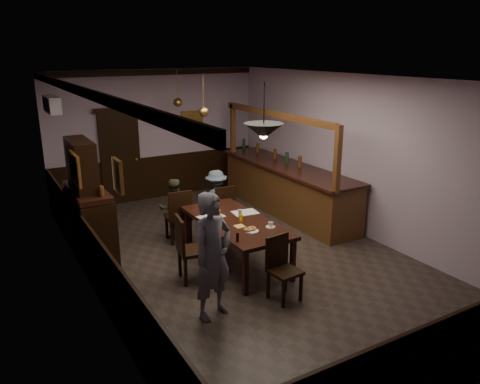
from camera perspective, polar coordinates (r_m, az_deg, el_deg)
room at (r=7.61m, az=0.34°, el=2.38°), size 5.01×8.01×3.01m
dining_table at (r=7.66m, az=-0.55°, el=-3.93°), size 1.01×2.20×0.75m
chair_far_left at (r=8.59m, az=-7.43°, el=-2.66°), size 0.48×0.48×1.01m
chair_far_right at (r=8.96m, az=-2.08°, el=-1.86°), size 0.42×0.42×0.96m
chair_near at (r=6.70m, az=5.08°, el=-8.84°), size 0.44×0.44×0.93m
chair_side at (r=7.16m, az=-6.35°, el=-6.58°), size 0.52×0.52×1.04m
person_standing at (r=6.12m, az=-3.32°, el=-7.81°), size 0.72×0.58×1.72m
person_seated_left at (r=8.83m, az=-8.10°, el=-1.99°), size 0.66×0.57×1.14m
person_seated_right at (r=9.18m, az=-2.91°, el=-0.94°), size 0.82×0.55×1.19m
newspaper_left at (r=7.80m, az=-3.57°, el=-3.01°), size 0.46×0.36×0.01m
newspaper_right at (r=7.98m, az=0.62°, el=-2.51°), size 0.45×0.34×0.01m
napkin at (r=7.39m, az=-0.06°, el=-4.18°), size 0.15×0.15×0.00m
saucer at (r=7.36m, az=3.74°, el=-4.26°), size 0.15×0.15×0.01m
coffee_cup at (r=7.35m, az=3.78°, el=-3.95°), size 0.08×0.08×0.07m
pastry_plate at (r=7.18m, az=1.42°, el=-4.78°), size 0.22×0.22×0.01m
pastry_ring_a at (r=7.16m, az=0.99°, el=-4.60°), size 0.13×0.13×0.04m
pastry_ring_b at (r=7.21m, az=1.48°, el=-4.45°), size 0.13×0.13×0.04m
soda_can at (r=7.54m, az=0.12°, el=-3.25°), size 0.07×0.07×0.12m
beer_glass at (r=7.55m, az=-2.62°, el=-2.91°), size 0.06×0.06×0.20m
water_glass at (r=7.70m, az=0.01°, el=-2.70°), size 0.06×0.06×0.15m
pepper_mill at (r=6.80m, az=-0.30°, el=-5.50°), size 0.04×0.04×0.14m
sideboard at (r=8.34m, az=-18.01°, el=-2.11°), size 0.55×1.53×2.02m
bar_counter at (r=10.13m, az=5.75°, el=0.56°), size 0.92×3.96×2.22m
door_back at (r=10.95m, az=-14.36°, el=3.97°), size 0.90×0.06×2.10m
ac_unit at (r=9.41m, az=-21.96°, el=9.88°), size 0.20×0.85×0.30m
picture_left_small at (r=5.08m, az=-14.67°, el=1.94°), size 0.04×0.28×0.36m
picture_left_large at (r=7.47m, az=-19.46°, el=2.70°), size 0.04×0.62×0.48m
picture_back at (r=11.42m, az=-5.87°, el=8.77°), size 0.55×0.04×0.42m
pendant_iron at (r=6.56m, az=2.90°, el=7.42°), size 0.56×0.56×0.78m
pendant_brass_mid at (r=8.92m, az=-4.45°, el=9.73°), size 0.20×0.20×0.81m
pendant_brass_far at (r=10.57m, az=-7.59°, el=10.78°), size 0.20×0.20×0.81m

